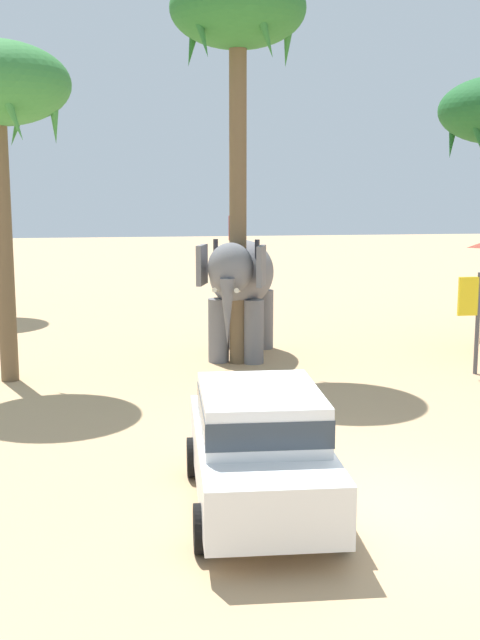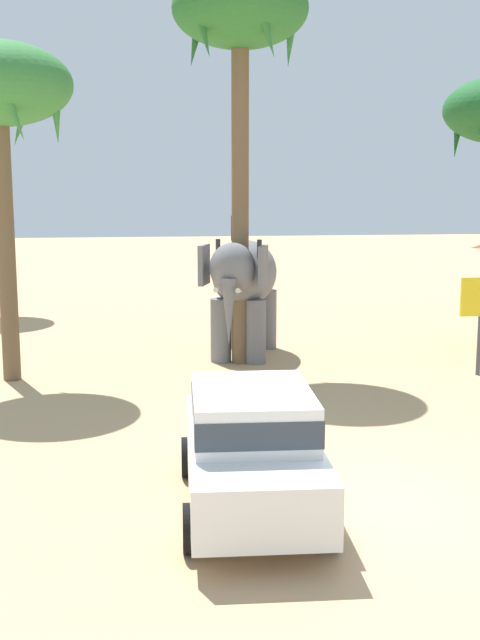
{
  "view_description": "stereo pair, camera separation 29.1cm",
  "coord_description": "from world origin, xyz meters",
  "px_view_note": "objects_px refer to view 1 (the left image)",
  "views": [
    {
      "loc": [
        -3.18,
        -10.04,
        4.35
      ],
      "look_at": [
        -0.67,
        6.01,
        1.6
      ],
      "focal_mm": 44.28,
      "sensor_mm": 36.0,
      "label": 1
    },
    {
      "loc": [
        -2.9,
        -10.08,
        4.35
      ],
      "look_at": [
        -0.67,
        6.01,
        1.6
      ],
      "focal_mm": 44.28,
      "sensor_mm": 36.0,
      "label": 2
    }
  ],
  "objects_px": {
    "car_sedan_foreground": "(259,443)",
    "elephant_with_mahout": "(240,280)",
    "signboard_yellow": "(478,303)",
    "palm_tree_far_back": "(238,23)"
  },
  "relations": [
    {
      "from": "car_sedan_foreground",
      "to": "elephant_with_mahout",
      "type": "height_order",
      "value": "elephant_with_mahout"
    },
    {
      "from": "elephant_with_mahout",
      "to": "signboard_yellow",
      "type": "xyz_separation_m",
      "value": [
        5.17,
        -2.74,
        -0.3
      ]
    },
    {
      "from": "signboard_yellow",
      "to": "palm_tree_far_back",
      "type": "bearing_deg",
      "value": 159.05
    },
    {
      "from": "car_sedan_foreground",
      "to": "elephant_with_mahout",
      "type": "xyz_separation_m",
      "value": [
        1.27,
        9.71,
        1.06
      ]
    },
    {
      "from": "signboard_yellow",
      "to": "car_sedan_foreground",
      "type": "bearing_deg",
      "value": -132.72
    },
    {
      "from": "car_sedan_foreground",
      "to": "palm_tree_far_back",
      "type": "height_order",
      "value": "palm_tree_far_back"
    },
    {
      "from": "car_sedan_foreground",
      "to": "palm_tree_far_back",
      "type": "bearing_deg",
      "value": 83.06
    },
    {
      "from": "car_sedan_foreground",
      "to": "palm_tree_far_back",
      "type": "xyz_separation_m",
      "value": [
        1.1,
        9.01,
        7.19
      ]
    },
    {
      "from": "elephant_with_mahout",
      "to": "signboard_yellow",
      "type": "distance_m",
      "value": 5.86
    },
    {
      "from": "car_sedan_foreground",
      "to": "elephant_with_mahout",
      "type": "bearing_deg",
      "value": 82.55
    }
  ]
}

